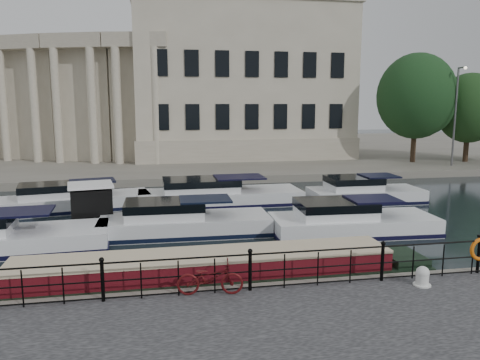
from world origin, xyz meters
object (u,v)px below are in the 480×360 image
(mooring_bollard, at_px, (422,276))
(bicycle, at_px, (210,278))
(narrowboat, at_px, (206,279))
(harbour_hut, at_px, (92,208))

(mooring_bollard, bearing_deg, bicycle, 175.63)
(bicycle, relative_size, mooring_bollard, 3.18)
(narrowboat, distance_m, harbour_hut, 9.33)
(harbour_hut, bearing_deg, mooring_bollard, -53.98)
(mooring_bollard, xyz_separation_m, narrowboat, (-6.07, 2.10, -0.45))
(bicycle, height_order, mooring_bollard, bicycle)
(mooring_bollard, relative_size, harbour_hut, 0.19)
(mooring_bollard, relative_size, narrowboat, 0.04)
(harbour_hut, bearing_deg, narrowboat, -71.29)
(bicycle, distance_m, narrowboat, 1.76)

